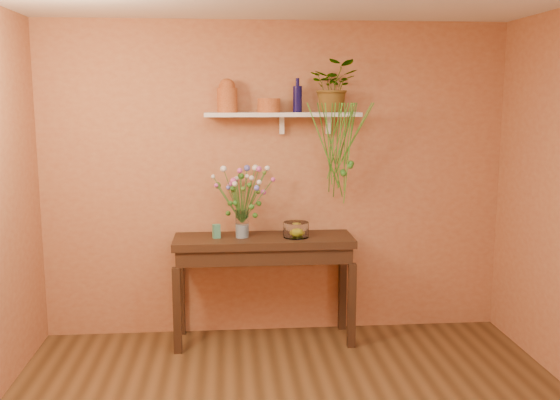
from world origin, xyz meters
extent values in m
cube|color=tan|center=(0.00, 2.00, 1.35)|extent=(4.00, 0.04, 2.70)
cube|color=#342315|center=(-0.12, 1.74, 0.88)|extent=(1.50, 0.48, 0.06)
cube|color=#342315|center=(-0.12, 1.74, 0.78)|extent=(1.44, 0.44, 0.13)
cube|color=#342315|center=(-0.84, 1.53, 0.36)|extent=(0.06, 0.06, 0.72)
cube|color=#342315|center=(0.59, 1.53, 0.36)|extent=(0.06, 0.06, 0.72)
cube|color=#342315|center=(-0.84, 1.95, 0.36)|extent=(0.06, 0.06, 0.72)
cube|color=#342315|center=(0.59, 1.95, 0.36)|extent=(0.06, 0.06, 0.72)
cube|color=white|center=(0.05, 1.87, 1.92)|extent=(1.30, 0.24, 0.04)
cube|color=white|center=(0.05, 1.97, 1.83)|extent=(0.04, 0.05, 0.15)
cube|color=white|center=(0.45, 1.97, 1.83)|extent=(0.04, 0.05, 0.15)
cylinder|color=#B96635|center=(-0.41, 1.86, 2.04)|extent=(0.17, 0.17, 0.20)
sphere|color=#B96635|center=(-0.41, 1.86, 2.15)|extent=(0.13, 0.13, 0.13)
cylinder|color=#B96635|center=(-0.07, 1.86, 2.00)|extent=(0.21, 0.21, 0.12)
cylinder|color=#0E0A3B|center=(0.18, 1.89, 2.05)|extent=(0.09, 0.09, 0.22)
cylinder|color=#0E0A3B|center=(0.18, 1.89, 2.19)|extent=(0.03, 0.03, 0.06)
imported|color=#2E6A1F|center=(0.48, 1.88, 2.15)|extent=(0.44, 0.40, 0.43)
cylinder|color=#2E6A1F|center=(0.55, 1.73, 1.73)|extent=(0.12, 0.09, 0.58)
cylinder|color=green|center=(0.50, 1.66, 1.66)|extent=(0.05, 0.33, 0.72)
cylinder|color=green|center=(0.53, 1.67, 1.76)|extent=(0.09, 0.23, 0.52)
cylinder|color=#2E6A1F|center=(0.47, 1.68, 1.62)|extent=(0.02, 0.32, 0.80)
cylinder|color=green|center=(0.55, 1.73, 1.65)|extent=(0.05, 0.17, 0.74)
cylinder|color=green|center=(0.48, 1.69, 1.70)|extent=(0.11, 0.35, 0.65)
cylinder|color=#2E6A1F|center=(0.38, 1.74, 1.74)|extent=(0.14, 0.15, 0.55)
cylinder|color=green|center=(0.56, 1.66, 1.72)|extent=(0.02, 0.37, 0.61)
cylinder|color=green|center=(0.63, 1.77, 1.71)|extent=(0.33, 0.08, 0.63)
cylinder|color=#2E6A1F|center=(0.42, 1.66, 1.64)|extent=(0.05, 0.39, 0.76)
cylinder|color=green|center=(0.41, 1.69, 1.68)|extent=(0.11, 0.22, 0.69)
cylinder|color=green|center=(0.47, 1.67, 1.83)|extent=(0.08, 0.19, 0.38)
cylinder|color=#2E6A1F|center=(0.61, 1.73, 1.76)|extent=(0.08, 0.05, 0.51)
cylinder|color=green|center=(0.45, 1.71, 1.73)|extent=(0.01, 0.18, 0.58)
cylinder|color=green|center=(0.58, 1.68, 1.60)|extent=(0.05, 0.15, 0.84)
cylinder|color=#2E6A1F|center=(0.55, 1.66, 1.76)|extent=(0.10, 0.26, 0.52)
cylinder|color=green|center=(0.37, 1.71, 1.67)|extent=(0.31, 0.23, 0.71)
cylinder|color=green|center=(0.65, 1.75, 1.78)|extent=(0.25, 0.07, 0.49)
cylinder|color=#2E6A1F|center=(0.45, 1.75, 1.62)|extent=(0.21, 0.14, 0.79)
cylinder|color=green|center=(0.37, 1.72, 1.66)|extent=(0.31, 0.19, 0.72)
sphere|color=#2E6A1F|center=(0.54, 1.70, 1.44)|extent=(0.05, 0.05, 0.05)
sphere|color=#2E6A1F|center=(0.55, 1.76, 1.45)|extent=(0.05, 0.05, 0.05)
sphere|color=#2E6A1F|center=(0.60, 1.71, 1.52)|extent=(0.05, 0.05, 0.05)
sphere|color=#2E6A1F|center=(0.60, 1.71, 1.50)|extent=(0.05, 0.05, 0.05)
cylinder|color=white|center=(-0.30, 1.74, 1.02)|extent=(0.11, 0.11, 0.23)
cylinder|color=silver|center=(-0.30, 1.74, 0.96)|extent=(0.10, 0.10, 0.11)
cylinder|color=#386B28|center=(-0.30, 1.70, 1.18)|extent=(0.02, 0.09, 0.30)
sphere|color=#4D7B2C|center=(-0.29, 1.66, 1.33)|extent=(0.04, 0.04, 0.04)
cylinder|color=#386B28|center=(-0.28, 1.66, 1.24)|extent=(0.04, 0.16, 0.41)
sphere|color=white|center=(-0.26, 1.59, 1.44)|extent=(0.03, 0.03, 0.03)
cylinder|color=#386B28|center=(-0.23, 1.65, 1.21)|extent=(0.13, 0.19, 0.36)
sphere|color=white|center=(-0.17, 1.56, 1.39)|extent=(0.04, 0.04, 0.04)
cylinder|color=#386B28|center=(-0.24, 1.65, 1.19)|extent=(0.11, 0.19, 0.32)
sphere|color=#6065D7|center=(-0.19, 1.56, 1.35)|extent=(0.05, 0.05, 0.05)
cylinder|color=#386B28|center=(-0.27, 1.72, 1.19)|extent=(0.07, 0.06, 0.32)
sphere|color=#2E6A1F|center=(-0.24, 1.69, 1.35)|extent=(0.04, 0.04, 0.04)
cylinder|color=#386B28|center=(-0.23, 1.71, 1.26)|extent=(0.15, 0.07, 0.45)
sphere|color=#C5479F|center=(-0.16, 1.68, 1.49)|extent=(0.05, 0.05, 0.05)
cylinder|color=#386B28|center=(-0.17, 1.69, 1.22)|extent=(0.25, 0.11, 0.37)
sphere|color=#C5479F|center=(-0.05, 1.64, 1.40)|extent=(0.04, 0.04, 0.04)
cylinder|color=#386B28|center=(-0.19, 1.74, 1.26)|extent=(0.22, 0.01, 0.45)
sphere|color=white|center=(-0.09, 1.74, 1.48)|extent=(0.05, 0.05, 0.05)
cylinder|color=#386B28|center=(-0.21, 1.76, 1.16)|extent=(0.19, 0.04, 0.25)
sphere|color=#C5479F|center=(-0.12, 1.77, 1.28)|extent=(0.04, 0.04, 0.04)
cylinder|color=#386B28|center=(-0.23, 1.75, 1.16)|extent=(0.14, 0.03, 0.25)
sphere|color=#4D7B2C|center=(-0.16, 1.76, 1.29)|extent=(0.04, 0.04, 0.04)
cylinder|color=#386B28|center=(-0.20, 1.79, 1.24)|extent=(0.20, 0.11, 0.40)
sphere|color=#4D7B2C|center=(-0.11, 1.84, 1.44)|extent=(0.04, 0.04, 0.04)
cylinder|color=#386B28|center=(-0.24, 1.80, 1.26)|extent=(0.12, 0.13, 0.44)
sphere|color=white|center=(-0.18, 1.86, 1.47)|extent=(0.06, 0.06, 0.06)
cylinder|color=#386B28|center=(-0.26, 1.79, 1.21)|extent=(0.09, 0.09, 0.36)
sphere|color=white|center=(-0.21, 1.83, 1.39)|extent=(0.04, 0.04, 0.04)
cylinder|color=#386B28|center=(-0.28, 1.82, 1.25)|extent=(0.05, 0.16, 0.44)
sphere|color=#6065D7|center=(-0.25, 1.89, 1.47)|extent=(0.05, 0.05, 0.05)
cylinder|color=#386B28|center=(-0.30, 1.79, 1.22)|extent=(0.01, 0.11, 0.37)
sphere|color=#2E6A1F|center=(-0.30, 1.84, 1.41)|extent=(0.05, 0.05, 0.05)
cylinder|color=#386B28|center=(-0.33, 1.85, 1.20)|extent=(0.07, 0.22, 0.33)
sphere|color=#C5479F|center=(-0.37, 1.95, 1.36)|extent=(0.04, 0.04, 0.04)
cylinder|color=#386B28|center=(-0.32, 1.83, 1.20)|extent=(0.05, 0.18, 0.34)
sphere|color=#C5479F|center=(-0.35, 1.91, 1.37)|extent=(0.05, 0.05, 0.05)
cylinder|color=#386B28|center=(-0.32, 1.79, 1.21)|extent=(0.05, 0.10, 0.36)
sphere|color=white|center=(-0.34, 1.84, 1.39)|extent=(0.04, 0.04, 0.04)
cylinder|color=#386B28|center=(-0.35, 1.81, 1.19)|extent=(0.10, 0.13, 0.30)
sphere|color=#C5479F|center=(-0.40, 1.87, 1.33)|extent=(0.04, 0.04, 0.04)
cylinder|color=#386B28|center=(-0.33, 1.78, 1.17)|extent=(0.07, 0.08, 0.27)
sphere|color=#4D7B2C|center=(-0.37, 1.81, 1.30)|extent=(0.05, 0.05, 0.05)
cylinder|color=#386B28|center=(-0.40, 1.78, 1.19)|extent=(0.20, 0.10, 0.31)
sphere|color=#4D7B2C|center=(-0.50, 1.83, 1.34)|extent=(0.06, 0.06, 0.06)
cylinder|color=#386B28|center=(-0.42, 1.77, 1.22)|extent=(0.24, 0.06, 0.38)
sphere|color=white|center=(-0.54, 1.80, 1.41)|extent=(0.04, 0.04, 0.04)
cylinder|color=#386B28|center=(-0.37, 1.72, 1.26)|extent=(0.15, 0.04, 0.45)
sphere|color=white|center=(-0.45, 1.70, 1.49)|extent=(0.05, 0.05, 0.05)
cylinder|color=#386B28|center=(-0.36, 1.72, 1.18)|extent=(0.12, 0.05, 0.30)
sphere|color=#6065D7|center=(-0.41, 1.70, 1.33)|extent=(0.03, 0.03, 0.03)
cylinder|color=#386B28|center=(-0.34, 1.72, 1.18)|extent=(0.08, 0.05, 0.29)
sphere|color=#2E6A1F|center=(-0.38, 1.70, 1.33)|extent=(0.04, 0.04, 0.04)
cylinder|color=#386B28|center=(-0.40, 1.68, 1.20)|extent=(0.21, 0.14, 0.34)
sphere|color=#C5479F|center=(-0.51, 1.62, 1.36)|extent=(0.03, 0.03, 0.03)
cylinder|color=#386B28|center=(-0.34, 1.71, 1.21)|extent=(0.08, 0.08, 0.36)
sphere|color=#C5479F|center=(-0.37, 1.67, 1.39)|extent=(0.05, 0.05, 0.05)
cylinder|color=#386B28|center=(-0.33, 1.70, 1.20)|extent=(0.06, 0.10, 0.34)
sphere|color=white|center=(-0.36, 1.65, 1.37)|extent=(0.04, 0.04, 0.04)
cylinder|color=#386B28|center=(-0.31, 1.64, 1.26)|extent=(0.02, 0.21, 0.46)
sphere|color=#C5479F|center=(-0.32, 1.54, 1.49)|extent=(0.04, 0.04, 0.04)
sphere|color=#2E6A1F|center=(-0.16, 1.76, 1.19)|extent=(0.04, 0.04, 0.04)
sphere|color=#2E6A1F|center=(-0.19, 1.69, 1.10)|extent=(0.04, 0.04, 0.04)
sphere|color=#2E6A1F|center=(-0.40, 1.71, 1.20)|extent=(0.04, 0.04, 0.04)
sphere|color=#2E6A1F|center=(-0.35, 1.72, 1.20)|extent=(0.04, 0.04, 0.04)
sphere|color=#2E6A1F|center=(-0.23, 1.62, 1.19)|extent=(0.04, 0.04, 0.04)
sphere|color=#2E6A1F|center=(-0.42, 1.85, 1.09)|extent=(0.04, 0.04, 0.04)
cylinder|color=white|center=(0.15, 1.70, 0.97)|extent=(0.21, 0.21, 0.13)
cylinder|color=white|center=(0.15, 1.70, 0.91)|extent=(0.21, 0.21, 0.01)
sphere|color=yellow|center=(0.15, 1.72, 0.95)|extent=(0.08, 0.08, 0.08)
cube|color=#32657B|center=(-0.51, 1.73, 0.97)|extent=(0.07, 0.06, 0.12)
camera|label=1|loc=(-0.42, -3.35, 2.06)|focal=40.00mm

